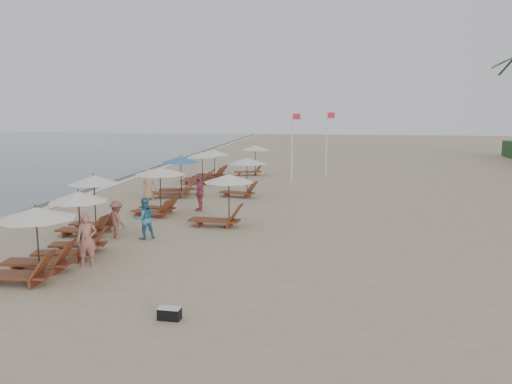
# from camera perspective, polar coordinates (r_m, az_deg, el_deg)

# --- Properties ---
(ground) EXTENTS (160.00, 160.00, 0.00)m
(ground) POSITION_cam_1_polar(r_m,az_deg,el_deg) (17.37, -2.17, -7.64)
(ground) COLOR tan
(ground) RESTS_ON ground
(wet_sand_band) EXTENTS (3.20, 140.00, 0.01)m
(wet_sand_band) POSITION_cam_1_polar(r_m,az_deg,el_deg) (31.04, -21.73, -0.70)
(wet_sand_band) COLOR #6B5E4C
(wet_sand_band) RESTS_ON ground
(foam_line) EXTENTS (0.50, 140.00, 0.02)m
(foam_line) POSITION_cam_1_polar(r_m,az_deg,el_deg) (30.40, -19.61, -0.76)
(foam_line) COLOR white
(foam_line) RESTS_ON ground
(lounger_station_0) EXTENTS (2.81, 2.37, 2.17)m
(lounger_station_0) POSITION_cam_1_polar(r_m,az_deg,el_deg) (16.86, -23.74, -5.31)
(lounger_station_0) COLOR brown
(lounger_station_0) RESTS_ON ground
(lounger_station_1) EXTENTS (2.49, 2.17, 2.26)m
(lounger_station_1) POSITION_cam_1_polar(r_m,az_deg,el_deg) (18.78, -19.52, -3.58)
(lounger_station_1) COLOR brown
(lounger_station_1) RESTS_ON ground
(lounger_station_2) EXTENTS (2.49, 2.07, 2.39)m
(lounger_station_2) POSITION_cam_1_polar(r_m,az_deg,el_deg) (21.82, -17.90, -1.56)
(lounger_station_2) COLOR brown
(lounger_station_2) RESTS_ON ground
(lounger_station_3) EXTENTS (2.61, 2.46, 2.28)m
(lounger_station_3) POSITION_cam_1_polar(r_m,az_deg,el_deg) (24.85, -10.88, 0.43)
(lounger_station_3) COLOR brown
(lounger_station_3) RESTS_ON ground
(lounger_station_4) EXTENTS (2.72, 2.54, 2.29)m
(lounger_station_4) POSITION_cam_1_polar(r_m,az_deg,el_deg) (30.01, -8.79, 1.52)
(lounger_station_4) COLOR brown
(lounger_station_4) RESTS_ON ground
(lounger_station_5) EXTENTS (2.45, 2.03, 2.11)m
(lounger_station_5) POSITION_cam_1_polar(r_m,az_deg,el_deg) (34.77, -6.33, 2.61)
(lounger_station_5) COLOR brown
(lounger_station_5) RESTS_ON ground
(lounger_station_6) EXTENTS (2.61, 2.32, 2.08)m
(lounger_station_6) POSITION_cam_1_polar(r_m,az_deg,el_deg) (36.50, -5.00, 2.88)
(lounger_station_6) COLOR brown
(lounger_station_6) RESTS_ON ground
(inland_station_0) EXTENTS (2.86, 2.24, 2.22)m
(inland_station_0) POSITION_cam_1_polar(r_m,az_deg,el_deg) (22.18, -3.82, -0.52)
(inland_station_0) COLOR brown
(inland_station_0) RESTS_ON ground
(inland_station_1) EXTENTS (2.75, 2.24, 2.22)m
(inland_station_1) POSITION_cam_1_polar(r_m,az_deg,el_deg) (29.35, -1.49, 2.10)
(inland_station_1) COLOR brown
(inland_station_1) RESTS_ON ground
(inland_station_2) EXTENTS (2.78, 2.24, 2.22)m
(inland_station_2) POSITION_cam_1_polar(r_m,az_deg,el_deg) (38.74, -0.46, 3.85)
(inland_station_2) COLOR brown
(inland_station_2) RESTS_ON ground
(beachgoer_near) EXTENTS (0.76, 0.65, 1.76)m
(beachgoer_near) POSITION_cam_1_polar(r_m,az_deg,el_deg) (17.46, -18.16, -5.03)
(beachgoer_near) COLOR #A26558
(beachgoer_near) RESTS_ON ground
(beachgoer_mid_a) EXTENTS (1.00, 0.97, 1.62)m
(beachgoer_mid_a) POSITION_cam_1_polar(r_m,az_deg,el_deg) (20.48, -12.21, -2.87)
(beachgoer_mid_a) COLOR teal
(beachgoer_mid_a) RESTS_ON ground
(beachgoer_mid_b) EXTENTS (1.10, 1.03, 1.50)m
(beachgoer_mid_b) POSITION_cam_1_polar(r_m,az_deg,el_deg) (20.83, -15.10, -2.96)
(beachgoer_mid_b) COLOR brown
(beachgoer_mid_b) RESTS_ON ground
(beachgoer_far_a) EXTENTS (0.49, 1.06, 1.77)m
(beachgoer_far_a) POSITION_cam_1_polar(r_m,az_deg,el_deg) (25.55, -6.24, -0.13)
(beachgoer_far_a) COLOR #BC4B65
(beachgoer_far_a) RESTS_ON ground
(beachgoer_far_b) EXTENTS (0.95, 1.00, 1.72)m
(beachgoer_far_b) POSITION_cam_1_polar(r_m,az_deg,el_deg) (29.10, -11.81, 0.85)
(beachgoer_far_b) COLOR tan
(beachgoer_far_b) RESTS_ON ground
(duffel_bag) EXTENTS (0.56, 0.30, 0.31)m
(duffel_bag) POSITION_cam_1_polar(r_m,az_deg,el_deg) (12.98, -9.53, -13.07)
(duffel_bag) COLOR black
(duffel_bag) RESTS_ON ground
(flag_pole_near) EXTENTS (0.60, 0.08, 4.84)m
(flag_pole_near) POSITION_cam_1_polar(r_m,az_deg,el_deg) (34.85, 4.03, 5.40)
(flag_pole_near) COLOR silver
(flag_pole_near) RESTS_ON ground
(flag_pole_far) EXTENTS (0.60, 0.08, 4.88)m
(flag_pole_far) POSITION_cam_1_polar(r_m,az_deg,el_deg) (37.48, 7.82, 5.65)
(flag_pole_far) COLOR silver
(flag_pole_far) RESTS_ON ground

